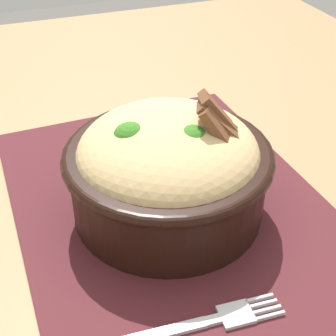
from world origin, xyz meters
The scene contains 4 objects.
table centered at (0.00, 0.00, 0.65)m, with size 1.25×0.95×0.71m.
placemat centered at (0.01, -0.02, 0.71)m, with size 0.45×0.30×0.00m, color #47191E.
bowl centered at (-0.01, -0.03, 0.77)m, with size 0.22×0.22×0.13m.
fork centered at (0.12, -0.05, 0.72)m, with size 0.02×0.13×0.00m.
Camera 1 is at (0.33, -0.16, 1.03)m, focal length 52.29 mm.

